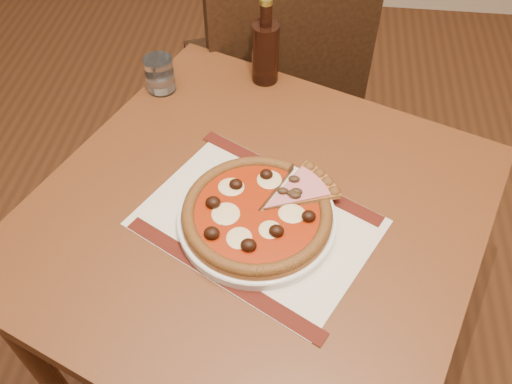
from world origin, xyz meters
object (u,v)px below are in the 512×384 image
Objects in this scene: pizza at (257,213)px; plate at (257,219)px; bottle at (265,50)px; chair_far at (278,70)px; table at (255,242)px; water_glass at (160,74)px.

plate is at bearing 42.51° from pizza.
bottle is at bearing 94.13° from pizza.
pizza is at bearing -137.49° from plate.
bottle is (-0.01, -0.30, 0.28)m from chair_far.
water_glass reaches higher than table.
chair_far is at bearing 91.13° from table.
table is at bearing 104.19° from pizza.
water_glass is at bearing 126.00° from plate.
chair_far is at bearing 56.72° from water_glass.
water_glass is at bearing 33.41° from chair_far.
chair_far reaches higher than water_glass.
table is 0.14m from pizza.
pizza reaches higher than plate.
chair_far reaches higher than pizza.
pizza is at bearing 68.35° from chair_far.
bottle is (-0.02, 0.40, 0.18)m from table.
chair_far is (-0.01, 0.70, -0.10)m from table.
plate is (0.02, -0.73, 0.21)m from chair_far.
table is 1.07× the size of chair_far.
pizza is at bearing -75.81° from table.
water_glass is (-0.24, -0.37, 0.24)m from chair_far.
water_glass is 0.39× the size of bottle.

